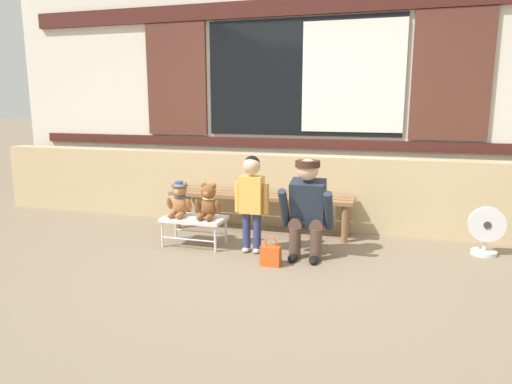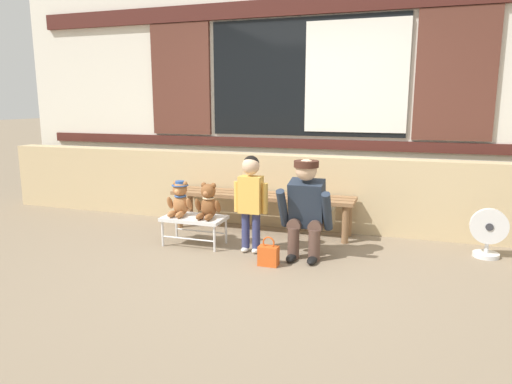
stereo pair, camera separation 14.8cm
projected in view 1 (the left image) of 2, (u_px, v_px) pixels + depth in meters
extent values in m
plane|color=#84725B|center=(260.00, 264.00, 4.26)|extent=(60.00, 60.00, 0.00)
cube|color=tan|center=(294.00, 191.00, 5.51)|extent=(8.03, 0.25, 0.85)
cube|color=silver|center=(304.00, 90.00, 5.78)|extent=(8.19, 0.20, 3.21)
cube|color=#471E19|center=(301.00, 144.00, 5.79)|extent=(7.53, 0.04, 0.12)
cube|color=black|center=(302.00, 78.00, 5.64)|extent=(2.40, 0.03, 1.40)
cube|color=silver|center=(353.00, 77.00, 5.46)|extent=(1.19, 0.02, 1.29)
cube|color=#562D23|center=(177.00, 80.00, 6.11)|extent=(0.84, 0.05, 1.43)
cube|color=#562D23|center=(451.00, 76.00, 5.16)|extent=(0.84, 0.05, 1.43)
cube|color=#471E19|center=(304.00, 6.00, 5.47)|extent=(7.53, 0.06, 0.20)
cube|color=#8E6642|center=(257.00, 198.00, 5.13)|extent=(2.10, 0.11, 0.04)
cube|color=#8E6642|center=(260.00, 196.00, 5.26)|extent=(2.10, 0.11, 0.04)
cube|color=#8E6642|center=(264.00, 193.00, 5.39)|extent=(2.10, 0.11, 0.04)
cylinder|color=#8E6642|center=(177.00, 211.00, 5.45)|extent=(0.07, 0.07, 0.40)
cylinder|color=#8E6642|center=(188.00, 206.00, 5.71)|extent=(0.07, 0.07, 0.40)
cylinder|color=#8E6642|center=(345.00, 224.00, 4.89)|extent=(0.07, 0.07, 0.40)
cylinder|color=#8E6642|center=(347.00, 218.00, 5.16)|extent=(0.07, 0.07, 0.40)
cube|color=silver|center=(194.00, 219.00, 4.78)|extent=(0.64, 0.36, 0.04)
cylinder|color=silver|center=(162.00, 235.00, 4.75)|extent=(0.02, 0.02, 0.26)
cylinder|color=silver|center=(176.00, 227.00, 5.03)|extent=(0.02, 0.02, 0.26)
cylinder|color=silver|center=(215.00, 239.00, 4.58)|extent=(0.02, 0.02, 0.26)
cylinder|color=silver|center=(226.00, 231.00, 4.86)|extent=(0.02, 0.02, 0.26)
cylinder|color=silver|center=(188.00, 239.00, 4.67)|extent=(0.58, 0.02, 0.02)
cylinder|color=silver|center=(200.00, 232.00, 4.95)|extent=(0.58, 0.02, 0.02)
ellipsoid|color=#A86B3D|center=(180.00, 205.00, 4.82)|extent=(0.17, 0.14, 0.22)
sphere|color=#A86B3D|center=(180.00, 190.00, 4.77)|extent=(0.15, 0.15, 0.15)
sphere|color=#E1955B|center=(177.00, 192.00, 4.73)|extent=(0.06, 0.06, 0.06)
sphere|color=#A86B3D|center=(175.00, 184.00, 4.79)|extent=(0.06, 0.06, 0.06)
ellipsoid|color=#A86B3D|center=(169.00, 203.00, 4.81)|extent=(0.06, 0.11, 0.16)
ellipsoid|color=#A86B3D|center=(172.00, 215.00, 4.73)|extent=(0.06, 0.15, 0.06)
sphere|color=#A86B3D|center=(184.00, 184.00, 4.76)|extent=(0.06, 0.06, 0.06)
ellipsoid|color=#A86B3D|center=(189.00, 205.00, 4.75)|extent=(0.06, 0.11, 0.16)
ellipsoid|color=#A86B3D|center=(180.00, 215.00, 4.71)|extent=(0.06, 0.15, 0.06)
torus|color=#335699|center=(180.00, 196.00, 4.79)|extent=(0.13, 0.13, 0.02)
cylinder|color=#335699|center=(180.00, 186.00, 4.77)|extent=(0.17, 0.17, 0.01)
cylinder|color=#335699|center=(180.00, 184.00, 4.77)|extent=(0.10, 0.10, 0.04)
ellipsoid|color=brown|center=(209.00, 207.00, 4.72)|extent=(0.17, 0.14, 0.22)
sphere|color=brown|center=(208.00, 191.00, 4.68)|extent=(0.15, 0.15, 0.15)
sphere|color=#AE6E42|center=(206.00, 194.00, 4.63)|extent=(0.06, 0.06, 0.06)
sphere|color=brown|center=(204.00, 185.00, 4.70)|extent=(0.06, 0.06, 0.06)
ellipsoid|color=brown|center=(198.00, 205.00, 4.72)|extent=(0.06, 0.11, 0.16)
ellipsoid|color=brown|center=(200.00, 217.00, 4.64)|extent=(0.06, 0.15, 0.06)
sphere|color=brown|center=(214.00, 186.00, 4.67)|extent=(0.06, 0.06, 0.06)
ellipsoid|color=brown|center=(218.00, 207.00, 4.66)|extent=(0.06, 0.11, 0.16)
ellipsoid|color=brown|center=(209.00, 217.00, 4.62)|extent=(0.06, 0.15, 0.06)
torus|color=beige|center=(209.00, 198.00, 4.70)|extent=(0.13, 0.13, 0.02)
cylinder|color=navy|center=(246.00, 230.00, 4.59)|extent=(0.08, 0.08, 0.36)
ellipsoid|color=silver|center=(246.00, 249.00, 4.61)|extent=(0.07, 0.12, 0.05)
cylinder|color=navy|center=(257.00, 231.00, 4.56)|extent=(0.08, 0.08, 0.36)
ellipsoid|color=silver|center=(257.00, 250.00, 4.58)|extent=(0.07, 0.12, 0.05)
cube|color=#EAB24C|center=(252.00, 195.00, 4.51)|extent=(0.22, 0.15, 0.36)
cylinder|color=#EAB24C|center=(238.00, 197.00, 4.56)|extent=(0.06, 0.06, 0.30)
cylinder|color=#EAB24C|center=(266.00, 198.00, 4.47)|extent=(0.06, 0.06, 0.30)
sphere|color=#DBB28E|center=(252.00, 166.00, 4.45)|extent=(0.17, 0.17, 0.17)
sphere|color=black|center=(252.00, 164.00, 4.46)|extent=(0.16, 0.16, 0.16)
cylinder|color=brown|center=(295.00, 243.00, 4.41)|extent=(0.11, 0.11, 0.30)
cylinder|color=brown|center=(298.00, 222.00, 4.51)|extent=(0.13, 0.32, 0.13)
ellipsoid|color=black|center=(293.00, 258.00, 4.36)|extent=(0.09, 0.20, 0.06)
cylinder|color=brown|center=(316.00, 245.00, 4.35)|extent=(0.11, 0.11, 0.30)
cylinder|color=brown|center=(319.00, 223.00, 4.45)|extent=(0.13, 0.32, 0.13)
ellipsoid|color=black|center=(314.00, 260.00, 4.30)|extent=(0.09, 0.20, 0.06)
cube|color=#232D3D|center=(308.00, 203.00, 4.41)|extent=(0.32, 0.30, 0.47)
cylinder|color=#232D3D|center=(284.00, 208.00, 4.39)|extent=(0.08, 0.28, 0.40)
cylinder|color=#232D3D|center=(329.00, 211.00, 4.27)|extent=(0.08, 0.28, 0.40)
sphere|color=#DBB28E|center=(308.00, 170.00, 4.28)|extent=(0.20, 0.20, 0.20)
cylinder|color=#422319|center=(308.00, 164.00, 4.27)|extent=(0.23, 0.23, 0.06)
cube|color=brown|center=(329.00, 217.00, 4.47)|extent=(0.10, 0.22, 0.16)
cube|color=#DB561E|center=(271.00, 256.00, 4.23)|extent=(0.18, 0.11, 0.18)
torus|color=#DB561E|center=(271.00, 242.00, 4.20)|extent=(0.11, 0.01, 0.11)
cylinder|color=silver|center=(484.00, 252.00, 4.53)|extent=(0.24, 0.24, 0.04)
cylinder|color=silver|center=(484.00, 246.00, 4.52)|extent=(0.04, 0.04, 0.10)
cylinder|color=silver|center=(487.00, 224.00, 4.46)|extent=(0.34, 0.06, 0.34)
cylinder|color=#333338|center=(487.00, 224.00, 4.46)|extent=(0.07, 0.08, 0.07)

